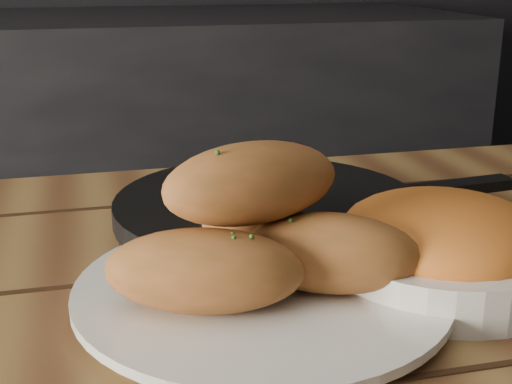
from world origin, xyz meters
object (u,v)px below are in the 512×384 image
Objects in this scene: bread_rolls at (257,233)px; bowl at (442,245)px; plate at (262,293)px; skillet at (270,218)px.

bread_rolls reaches higher than bowl.
skillet is (0.04, 0.13, 0.01)m from plate.
bread_rolls reaches higher than plate.
skillet is at bearing 72.34° from plate.
bowl is at bearing -46.39° from skillet.
bowl reaches higher than skillet.
plate is at bearing -107.66° from skillet.
plate is 0.70× the size of skillet.
plate is 0.14m from skillet.
bread_rolls is at bearing -177.33° from bowl.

